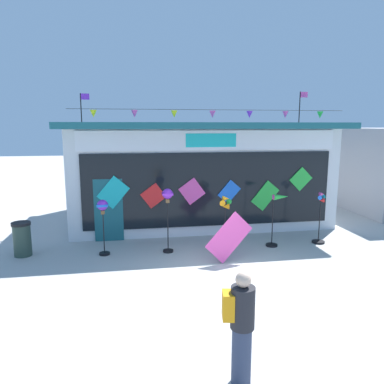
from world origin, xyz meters
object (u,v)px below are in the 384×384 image
wind_spinner_far_left (103,213)px  trash_bin (22,239)px  wind_spinner_right (320,218)px  person_near_camera (241,326)px  wind_spinner_center_right (278,212)px  wind_spinner_center_left (225,216)px  wind_spinner_left (168,203)px  display_kite_on_ground (229,237)px  kite_shop_building (196,170)px

wind_spinner_far_left → trash_bin: size_ratio=1.64×
wind_spinner_far_left → wind_spinner_right: (6.58, -0.01, -0.42)m
person_near_camera → trash_bin: (-4.54, 6.10, -0.39)m
wind_spinner_center_right → wind_spinner_far_left: bearing=179.4°
wind_spinner_center_left → person_near_camera: bearing=-102.3°
wind_spinner_left → display_kite_on_ground: bearing=-34.5°
wind_spinner_right → trash_bin: 8.87m
wind_spinner_left → wind_spinner_center_left: bearing=-8.5°
wind_spinner_right → trash_bin: wind_spinner_right is taller
person_near_camera → display_kite_on_ground: size_ratio=1.33×
wind_spinner_center_left → person_near_camera: person_near_camera is taller
kite_shop_building → display_kite_on_ground: size_ratio=7.59×
kite_shop_building → wind_spinner_center_left: bearing=-88.8°
wind_spinner_far_left → wind_spinner_right: bearing=-0.1°
kite_shop_building → wind_spinner_far_left: kite_shop_building is taller
kite_shop_building → wind_spinner_left: (-1.55, -4.19, -0.43)m
trash_bin → display_kite_on_ground: size_ratio=0.77×
wind_spinner_left → wind_spinner_right: 4.80m
kite_shop_building → display_kite_on_ground: kite_shop_building is taller
wind_spinner_far_left → wind_spinner_left: 1.84m
kite_shop_building → wind_spinner_right: size_ratio=5.84×
wind_spinner_center_right → display_kite_on_ground: size_ratio=1.29×
trash_bin → kite_shop_building: bearing=34.1°
trash_bin → wind_spinner_far_left: bearing=-7.5°
wind_spinner_left → wind_spinner_right: wind_spinner_left is taller
wind_spinner_right → wind_spinner_far_left: bearing=179.9°
kite_shop_building → wind_spinner_center_left: 4.52m
wind_spinner_left → person_near_camera: bearing=-85.6°
kite_shop_building → wind_spinner_center_right: size_ratio=5.89×
kite_shop_building → trash_bin: kite_shop_building is taller
wind_spinner_right → trash_bin: size_ratio=1.68×
wind_spinner_center_left → trash_bin: 5.80m
wind_spinner_center_left → person_near_camera: (-1.20, -5.49, -0.17)m
wind_spinner_center_right → person_near_camera: 6.44m
wind_spinner_far_left → wind_spinner_center_left: wind_spinner_center_left is taller
wind_spinner_center_right → kite_shop_building: bearing=113.2°
wind_spinner_far_left → wind_spinner_center_right: size_ratio=0.99×
trash_bin → wind_spinner_right: bearing=-2.0°
kite_shop_building → trash_bin: bearing=-145.9°
wind_spinner_center_left → trash_bin: bearing=173.9°
person_near_camera → display_kite_on_ground: person_near_camera is taller
kite_shop_building → wind_spinner_left: 4.49m
wind_spinner_far_left → wind_spinner_right: 6.59m
wind_spinner_far_left → wind_spinner_center_right: 5.17m
kite_shop_building → wind_spinner_right: kite_shop_building is taller
wind_spinner_left → trash_bin: wind_spinner_left is taller
kite_shop_building → wind_spinner_far_left: 5.37m
wind_spinner_left → display_kite_on_ground: size_ratio=1.49×
wind_spinner_far_left → person_near_camera: person_near_camera is taller
trash_bin → person_near_camera: bearing=-53.4°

